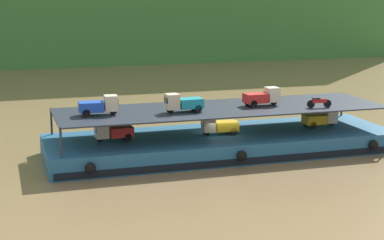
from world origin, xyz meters
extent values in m
plane|color=brown|center=(0.00, 0.00, 0.00)|extent=(400.00, 400.00, 0.00)
cube|color=#23567A|center=(0.00, 0.00, 0.75)|extent=(26.40, 8.04, 1.50)
cube|color=black|center=(0.00, -4.04, 0.35)|extent=(25.87, 0.06, 0.50)
sphere|color=black|center=(-10.56, -4.24, 0.85)|extent=(0.73, 0.73, 0.73)
sphere|color=black|center=(0.00, -4.24, 0.85)|extent=(0.73, 0.73, 0.73)
sphere|color=black|center=(10.56, -4.24, 0.85)|extent=(0.73, 0.73, 0.73)
cylinder|color=#232833|center=(12.32, 3.54, 2.50)|extent=(0.16, 0.16, 2.00)
cylinder|color=#232833|center=(-12.32, 3.54, 2.50)|extent=(0.16, 0.16, 2.00)
cylinder|color=#232833|center=(-12.32, -3.54, 2.50)|extent=(0.16, 0.16, 2.00)
cube|color=#232833|center=(0.00, 0.00, 3.45)|extent=(24.80, 7.24, 0.10)
cube|color=red|center=(-7.68, 0.19, 2.13)|extent=(1.75, 1.27, 0.70)
cube|color=beige|center=(-9.08, 0.13, 2.33)|extent=(0.94, 1.04, 1.10)
cube|color=#19232D|center=(-9.55, 0.11, 2.44)|extent=(0.08, 0.85, 0.38)
cylinder|color=black|center=(-9.23, 0.12, 1.78)|extent=(0.57, 0.16, 0.56)
cylinder|color=black|center=(-7.30, 0.73, 1.78)|extent=(0.57, 0.16, 0.56)
cylinder|color=black|center=(-7.26, -0.32, 1.78)|extent=(0.57, 0.16, 0.56)
cube|color=gold|center=(0.30, -0.22, 2.13)|extent=(1.76, 1.29, 0.70)
cube|color=#C6B793|center=(-1.09, -0.14, 2.33)|extent=(0.95, 1.05, 1.10)
cube|color=#19232D|center=(-1.56, -0.12, 2.44)|extent=(0.09, 0.85, 0.38)
cylinder|color=black|center=(-1.24, -0.13, 1.78)|extent=(0.57, 0.17, 0.56)
cylinder|color=black|center=(0.73, 0.29, 1.78)|extent=(0.57, 0.17, 0.56)
cylinder|color=black|center=(0.67, -0.77, 1.78)|extent=(0.57, 0.17, 0.56)
cube|color=gold|center=(7.84, 0.04, 2.13)|extent=(1.73, 1.24, 0.70)
cube|color=beige|center=(9.24, 0.07, 2.33)|extent=(0.92, 1.02, 1.10)
cube|color=#19232D|center=(9.71, 0.08, 2.44)|extent=(0.06, 0.85, 0.38)
cylinder|color=black|center=(9.39, 0.07, 1.78)|extent=(0.56, 0.15, 0.56)
cylinder|color=black|center=(7.45, -0.50, 1.78)|extent=(0.56, 0.15, 0.56)
cylinder|color=black|center=(7.43, 0.56, 1.78)|extent=(0.56, 0.15, 0.56)
cube|color=#1E47B7|center=(-9.81, -0.08, 4.13)|extent=(1.75, 1.27, 0.70)
cube|color=beige|center=(-8.41, -0.14, 4.33)|extent=(0.94, 1.04, 1.10)
cube|color=#19232D|center=(-7.94, -0.16, 4.44)|extent=(0.07, 0.85, 0.38)
cylinder|color=black|center=(-8.26, -0.15, 3.78)|extent=(0.57, 0.16, 0.56)
cylinder|color=black|center=(-10.23, -0.60, 3.78)|extent=(0.57, 0.16, 0.56)
cylinder|color=black|center=(-10.19, 0.46, 3.78)|extent=(0.57, 0.16, 0.56)
cube|color=teal|center=(-2.69, -0.77, 4.13)|extent=(1.75, 1.27, 0.70)
cube|color=#C6B793|center=(-4.09, -0.83, 4.33)|extent=(0.94, 1.04, 1.10)
cube|color=#19232D|center=(-4.56, -0.85, 4.44)|extent=(0.08, 0.85, 0.38)
cylinder|color=black|center=(-4.24, -0.83, 3.78)|extent=(0.57, 0.16, 0.56)
cylinder|color=black|center=(-2.31, -0.22, 3.78)|extent=(0.57, 0.16, 0.56)
cylinder|color=black|center=(-2.27, -1.28, 3.78)|extent=(0.57, 0.16, 0.56)
cube|color=red|center=(2.68, -0.15, 4.13)|extent=(1.76, 1.28, 0.70)
cube|color=beige|center=(4.08, -0.08, 4.33)|extent=(0.95, 1.04, 1.10)
cube|color=#19232D|center=(4.54, -0.06, 4.44)|extent=(0.08, 0.85, 0.38)
cylinder|color=black|center=(4.23, -0.07, 3.78)|extent=(0.57, 0.17, 0.56)
cylinder|color=black|center=(2.30, -0.70, 3.78)|extent=(0.57, 0.17, 0.56)
cylinder|color=black|center=(2.25, 0.36, 3.78)|extent=(0.57, 0.17, 0.56)
cylinder|color=black|center=(7.64, -2.27, 3.80)|extent=(0.61, 0.19, 0.60)
cylinder|color=black|center=(6.36, -2.08, 3.80)|extent=(0.61, 0.19, 0.60)
cube|color=#B21919|center=(7.00, -2.17, 4.02)|extent=(1.12, 0.36, 0.28)
cube|color=black|center=(6.75, -2.13, 4.20)|extent=(0.62, 0.29, 0.12)
cylinder|color=#B2B2B7|center=(7.54, -2.25, 4.35)|extent=(0.12, 0.55, 0.04)
camera|label=1|loc=(-15.93, -43.97, 12.26)|focal=59.15mm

